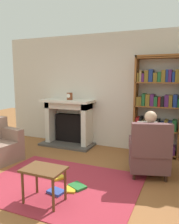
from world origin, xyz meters
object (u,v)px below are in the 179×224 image
mantel_clock (70,96)px  seated_reader (149,140)px  fireplace (69,121)px  armchair_reading (149,153)px  bookshelf (157,107)px  side_table (44,174)px

mantel_clock → seated_reader: bearing=-24.4°
mantel_clock → fireplace: bearing=128.7°
armchair_reading → mantel_clock: bearing=-43.2°
fireplace → seated_reader: fireplace is taller
fireplace → bookshelf: size_ratio=0.62×
mantel_clock → armchair_reading: mantel_clock is taller
fireplace → bookshelf: (2.12, 0.04, 0.45)m
mantel_clock → seated_reader: size_ratio=0.15×
mantel_clock → armchair_reading: bearing=-26.5°
fireplace → mantel_clock: mantel_clock is taller
fireplace → side_table: (0.98, -2.52, -0.19)m
armchair_reading → side_table: size_ratio=1.73×
bookshelf → seated_reader: size_ratio=1.88×
side_table → armchair_reading: bearing=49.7°
fireplace → seated_reader: 2.35m
armchair_reading → fireplace: bearing=-44.5°
armchair_reading → side_table: bearing=33.0°
armchair_reading → side_table: 1.82m
bookshelf → side_table: bearing=-114.0°
armchair_reading → side_table: (-1.18, -1.39, -0.01)m
mantel_clock → bookshelf: 2.05m
armchair_reading → bookshelf: bearing=-104.9°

